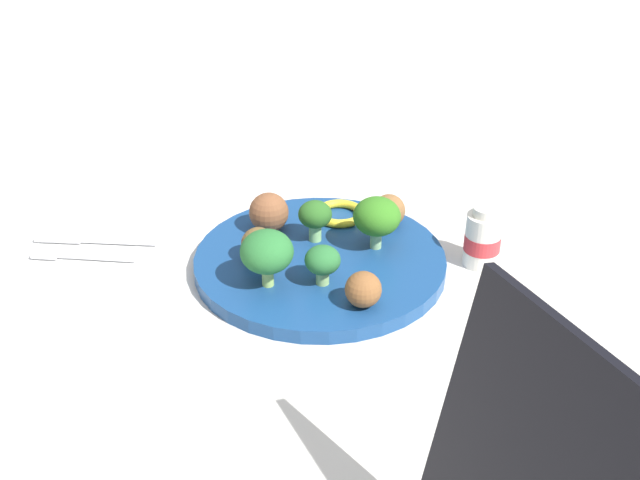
# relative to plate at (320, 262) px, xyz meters

# --- Properties ---
(ground_plane) EXTENTS (4.00, 4.00, 0.00)m
(ground_plane) POSITION_rel_plate_xyz_m (0.00, 0.00, -0.01)
(ground_plane) COLOR silver
(plate) EXTENTS (0.28, 0.28, 0.02)m
(plate) POSITION_rel_plate_xyz_m (0.00, 0.00, 0.00)
(plate) COLOR navy
(plate) RESTS_ON ground_plane
(broccoli_floret_near_rim) EXTENTS (0.04, 0.04, 0.04)m
(broccoli_floret_near_rim) POSITION_rel_plate_xyz_m (-0.01, 0.05, 0.04)
(broccoli_floret_near_rim) COLOR #96C371
(broccoli_floret_near_rim) RESTS_ON plate
(broccoli_floret_center) EXTENTS (0.04, 0.04, 0.05)m
(broccoli_floret_center) POSITION_rel_plate_xyz_m (0.01, -0.03, 0.04)
(broccoli_floret_center) COLOR #8FCA78
(broccoli_floret_center) RESTS_ON plate
(broccoli_floret_back_left) EXTENTS (0.06, 0.06, 0.06)m
(broccoli_floret_back_left) POSITION_rel_plate_xyz_m (0.05, 0.07, 0.05)
(broccoli_floret_back_left) COLOR #A6CD66
(broccoli_floret_back_left) RESTS_ON plate
(broccoli_floret_mid_left) EXTENTS (0.05, 0.05, 0.06)m
(broccoli_floret_mid_left) POSITION_rel_plate_xyz_m (-0.06, -0.03, 0.05)
(broccoli_floret_mid_left) COLOR #92C382
(broccoli_floret_mid_left) RESTS_ON plate
(meatball_front_right) EXTENTS (0.05, 0.05, 0.05)m
(meatball_front_right) POSITION_rel_plate_xyz_m (0.07, -0.05, 0.03)
(meatball_front_right) COLOR brown
(meatball_front_right) RESTS_ON plate
(meatball_mid_left) EXTENTS (0.04, 0.04, 0.04)m
(meatball_mid_left) POSITION_rel_plate_xyz_m (0.07, 0.02, 0.03)
(meatball_mid_left) COLOR brown
(meatball_mid_left) RESTS_ON plate
(meatball_back_left) EXTENTS (0.04, 0.04, 0.04)m
(meatball_back_left) POSITION_rel_plate_xyz_m (-0.06, 0.09, 0.03)
(meatball_back_left) COLOR brown
(meatball_back_left) RESTS_ON plate
(meatball_mid_right) EXTENTS (0.04, 0.04, 0.04)m
(meatball_mid_right) POSITION_rel_plate_xyz_m (-0.07, -0.08, 0.03)
(meatball_mid_right) COLOR brown
(meatball_mid_right) RESTS_ON plate
(pepper_ring_front_left) EXTENTS (0.08, 0.08, 0.01)m
(pepper_ring_front_left) POSITION_rel_plate_xyz_m (-0.01, -0.09, 0.01)
(pepper_ring_front_left) COLOR yellow
(pepper_ring_front_left) RESTS_ON plate
(napkin) EXTENTS (0.17, 0.12, 0.01)m
(napkin) POSITION_rel_plate_xyz_m (0.27, 0.00, -0.01)
(napkin) COLOR white
(napkin) RESTS_ON ground_plane
(fork) EXTENTS (0.12, 0.02, 0.01)m
(fork) POSITION_rel_plate_xyz_m (0.27, 0.02, -0.00)
(fork) COLOR silver
(fork) RESTS_ON napkin
(knife) EXTENTS (0.15, 0.02, 0.01)m
(knife) POSITION_rel_plate_xyz_m (0.27, -0.02, -0.00)
(knife) COLOR silver
(knife) RESTS_ON napkin
(yogurt_bottle) EXTENTS (0.04, 0.04, 0.07)m
(yogurt_bottle) POSITION_rel_plate_xyz_m (-0.18, -0.03, 0.02)
(yogurt_bottle) COLOR white
(yogurt_bottle) RESTS_ON ground_plane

